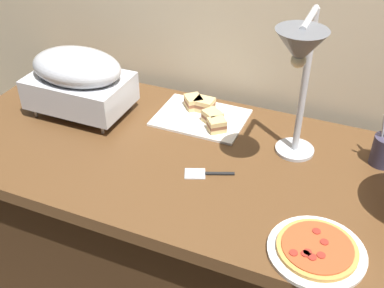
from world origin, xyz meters
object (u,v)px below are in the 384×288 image
object	(u,v)px
pizza_plate_front	(317,250)
sandwich_platter	(203,115)
heat_lamp	(300,61)
utensil_holder	(384,150)
chafing_dish	(78,79)
serving_spatula	(207,174)

from	to	relation	value
pizza_plate_front	sandwich_platter	size ratio (longest dim) A/B	0.79
heat_lamp	utensil_holder	xyz separation A→B (m)	(0.30, 0.20, -0.36)
chafing_dish	serving_spatula	bearing A→B (deg)	-16.48
heat_lamp	serving_spatula	world-z (taller)	heat_lamp
sandwich_platter	utensil_holder	size ratio (longest dim) A/B	1.56
chafing_dish	heat_lamp	bearing A→B (deg)	-5.60
heat_lamp	sandwich_platter	xyz separation A→B (m)	(-0.39, 0.23, -0.40)
sandwich_platter	serving_spatula	size ratio (longest dim) A/B	2.07
chafing_dish	heat_lamp	size ratio (longest dim) A/B	0.73
utensil_holder	serving_spatula	xyz separation A→B (m)	(-0.54, -0.30, -0.06)
utensil_holder	sandwich_platter	bearing A→B (deg)	177.41
pizza_plate_front	sandwich_platter	distance (m)	0.77
chafing_dish	sandwich_platter	size ratio (longest dim) A/B	1.12
pizza_plate_front	serving_spatula	xyz separation A→B (m)	(-0.41, 0.21, -0.01)
pizza_plate_front	chafing_dish	bearing A→B (deg)	159.20
chafing_dish	heat_lamp	xyz separation A→B (m)	(0.86, -0.08, 0.27)
chafing_dish	serving_spatula	world-z (taller)	chafing_dish
pizza_plate_front	heat_lamp	bearing A→B (deg)	118.71
chafing_dish	heat_lamp	distance (m)	0.91
chafing_dish	pizza_plate_front	distance (m)	1.11
chafing_dish	pizza_plate_front	size ratio (longest dim) A/B	1.42
sandwich_platter	heat_lamp	bearing A→B (deg)	-30.50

